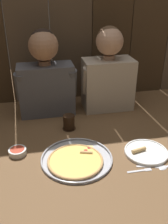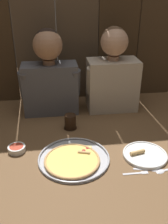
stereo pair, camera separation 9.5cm
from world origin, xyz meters
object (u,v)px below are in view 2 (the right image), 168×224
Objects in this scene: pizza_tray at (73,159)px; diner_left at (50,74)px; dipping_bowl at (17,148)px; drinking_glass at (70,122)px; dinner_plate at (145,155)px; diner_right at (113,73)px.

diner_left reaches higher than pizza_tray.
drinking_glass is at bearing 33.80° from dipping_bowl.
diner_left is (-0.50, 0.61, 0.28)m from dinner_plate.
pizza_tray is 0.66× the size of diner_left.
pizza_tray is at bearing -22.11° from dipping_bowl.
diner_right is at bearing 38.18° from drinking_glass.
diner_left is at bearing 66.63° from dipping_bowl.
drinking_glass reaches higher than dipping_bowl.
pizza_tray is 0.39m from dinner_plate.
dinner_plate is 0.41× the size of diner_right.
diner_right reaches higher than diner_left.
pizza_tray is 0.67m from diner_left.
dinner_plate is 0.72m from dipping_bowl.
pizza_tray is at bearing -80.28° from diner_left.
dinner_plate is 0.67m from diner_right.
diner_right is at bearing -0.05° from diner_left.
dipping_bowl is at bearing -113.37° from diner_left.
drinking_glass is (-0.38, 0.35, 0.04)m from dinner_plate.
dipping_bowl is (-0.70, 0.14, 0.01)m from dinner_plate.
pizza_tray is 4.02× the size of drinking_glass.
pizza_tray is at bearing -92.13° from drinking_glass.
diner_right reaches higher than pizza_tray.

